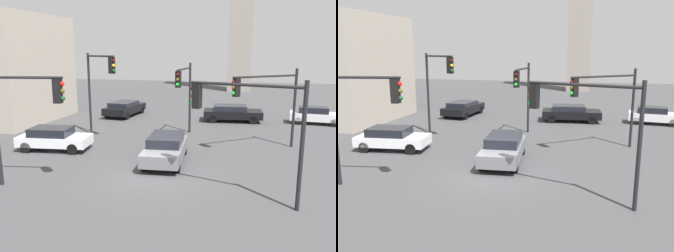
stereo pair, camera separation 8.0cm
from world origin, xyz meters
The scene contains 11 objects.
ground_plane centered at (0.00, 0.00, 0.00)m, with size 104.72×104.72×0.00m, color #424244.
traffic_light_0 centered at (-4.68, -2.41, 3.52)m, with size 3.13×0.71×4.93m.
traffic_light_1 centered at (4.22, -1.66, 3.47)m, with size 4.36×1.47×4.80m.
traffic_light_2 centered at (5.22, 5.59, 3.37)m, with size 3.68×2.92×4.77m.
traffic_light_3 centered at (-5.34, 6.32, 4.03)m, with size 2.79×2.05×5.63m.
traffic_light_4 centered at (0.09, 7.58, 3.51)m, with size 0.36×3.83×4.97m.
car_0 centered at (-6.85, 2.88, 0.72)m, with size 4.31×2.28×1.36m.
car_1 centered at (0.14, 2.25, 0.75)m, with size 2.29×4.68×1.42m.
car_2 centered at (9.42, 14.61, 0.73)m, with size 4.04×2.00×1.39m.
car_3 centered at (2.87, 14.14, 0.73)m, with size 4.94×2.61×1.35m.
car_4 centered at (-6.73, 14.43, 0.72)m, with size 2.59×4.94×1.32m.
Camera 1 is at (4.48, -15.11, 5.78)m, focal length 37.52 mm.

